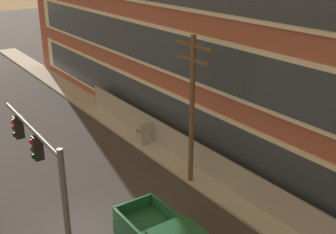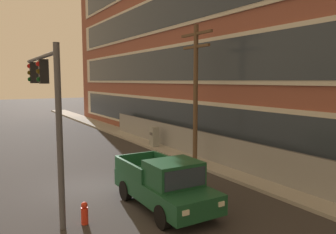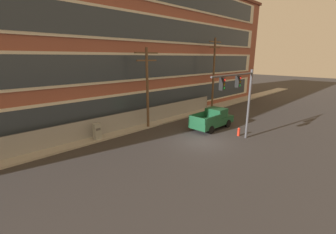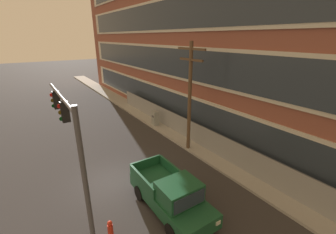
{
  "view_description": "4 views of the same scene",
  "coord_description": "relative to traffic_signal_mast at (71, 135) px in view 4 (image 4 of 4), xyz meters",
  "views": [
    {
      "loc": [
        14.92,
        -5.9,
        11.57
      ],
      "look_at": [
        -1.02,
        5.13,
        3.96
      ],
      "focal_mm": 45.0,
      "sensor_mm": 36.0,
      "label": 1
    },
    {
      "loc": [
        14.36,
        -4.39,
        4.88
      ],
      "look_at": [
        -0.17,
        4.25,
        2.99
      ],
      "focal_mm": 35.0,
      "sensor_mm": 36.0,
      "label": 2
    },
    {
      "loc": [
        -14.74,
        -10.76,
        7.05
      ],
      "look_at": [
        -1.33,
        2.83,
        1.94
      ],
      "focal_mm": 24.0,
      "sensor_mm": 36.0,
      "label": 3
    },
    {
      "loc": [
        11.35,
        -3.4,
        8.2
      ],
      "look_at": [
        -0.93,
        4.69,
        2.93
      ],
      "focal_mm": 24.0,
      "sensor_mm": 36.0,
      "label": 4
    }
  ],
  "objects": [
    {
      "name": "pickup_truck_dark_green",
      "position": [
        1.97,
        3.78,
        -3.39
      ],
      "size": [
        5.13,
        2.12,
        1.98
      ],
      "color": "#194C2D",
      "rests_on": "ground"
    },
    {
      "name": "chain_link_fence",
      "position": [
        -3.78,
        9.54,
        -3.4
      ],
      "size": [
        25.49,
        0.06,
        1.81
      ],
      "color": "gray",
      "rests_on": "ground"
    },
    {
      "name": "electrical_cabinet",
      "position": [
        -8.14,
        8.76,
        -3.56
      ],
      "size": [
        0.59,
        0.52,
        1.54
      ],
      "color": "#939993",
      "rests_on": "ground"
    },
    {
      "name": "traffic_signal_mast",
      "position": [
        0.0,
        0.0,
        0.0
      ],
      "size": [
        5.95,
        0.43,
        6.06
      ],
      "color": "#4C4C51",
      "rests_on": "ground"
    },
    {
      "name": "fire_hydrant",
      "position": [
        1.74,
        0.73,
        -3.95
      ],
      "size": [
        0.24,
        0.24,
        0.78
      ],
      "color": "red",
      "rests_on": "ground"
    },
    {
      "name": "utility_pole_near_corner",
      "position": [
        -2.66,
        8.46,
        0.14
      ],
      "size": [
        2.77,
        0.26,
        7.95
      ],
      "color": "brown",
      "rests_on": "ground"
    },
    {
      "name": "brick_mill_building",
      "position": [
        -3.31,
        16.15,
        3.71
      ],
      "size": [
        55.74,
        12.16,
        16.06
      ],
      "color": "brown",
      "rests_on": "ground"
    },
    {
      "name": "sidewalk_building_side",
      "position": [
        -1.97,
        9.31,
        -4.25
      ],
      "size": [
        80.0,
        2.11,
        0.16
      ],
      "primitive_type": "cube",
      "color": "#9E9B93",
      "rests_on": "ground"
    },
    {
      "name": "ground_plane",
      "position": [
        -1.97,
        2.09,
        -4.33
      ],
      "size": [
        160.0,
        160.0,
        0.0
      ],
      "primitive_type": "plane",
      "color": "#333030"
    }
  ]
}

